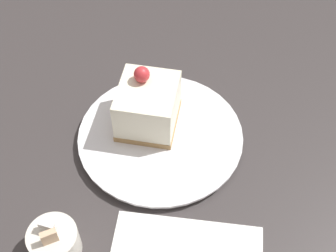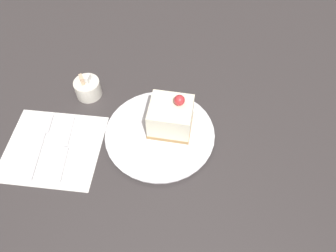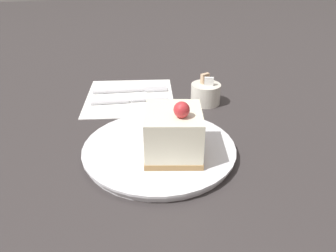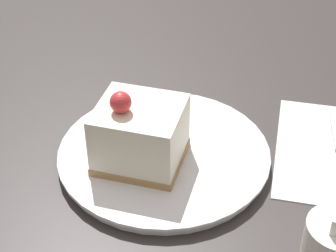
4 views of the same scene
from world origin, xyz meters
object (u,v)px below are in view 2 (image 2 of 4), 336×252
(plate, at_px, (160,134))
(cake_slice, at_px, (171,117))
(knife, at_px, (64,154))
(sugar_bowl, at_px, (88,88))
(fork, at_px, (42,140))

(plate, bearing_deg, cake_slice, 30.15)
(cake_slice, height_order, knife, cake_slice)
(plate, height_order, knife, plate)
(cake_slice, bearing_deg, knife, -154.01)
(cake_slice, bearing_deg, sugar_bowl, 161.49)
(cake_slice, height_order, fork, cake_slice)
(knife, xyz_separation_m, sugar_bowl, (0.05, 0.18, 0.02))
(fork, bearing_deg, sugar_bowl, 59.65)
(fork, height_order, sugar_bowl, sugar_bowl)
(cake_slice, distance_m, sugar_bowl, 0.24)
(plate, bearing_deg, sugar_bowl, 137.39)
(plate, distance_m, sugar_bowl, 0.23)
(cake_slice, height_order, sugar_bowl, cake_slice)
(knife, bearing_deg, cake_slice, 18.11)
(fork, relative_size, knife, 1.05)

